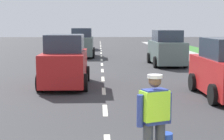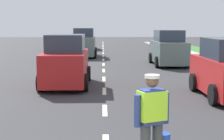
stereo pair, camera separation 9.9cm
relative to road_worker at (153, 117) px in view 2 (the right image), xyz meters
The scene contains 7 objects.
ground_plane 19.55m from the road_worker, 92.33° to the left, with size 96.00×96.00×0.00m, color #333335.
lane_center_line 23.74m from the road_worker, 91.92° to the left, with size 0.14×46.40×0.01m.
road_worker is the anchor object (origin of this frame).
car_oncoming_third 30.47m from the road_worker, 95.06° to the left, with size 2.05×3.91×2.02m.
car_oncoming_lead 8.79m from the road_worker, 105.61° to the left, with size 1.92×3.94×2.12m.
car_oncoming_second 21.79m from the road_worker, 96.08° to the left, with size 1.96×4.34×2.26m.
car_parked_far 16.06m from the road_worker, 78.37° to the left, with size 2.00×4.34×2.19m.
Camera 2 is at (-0.06, -4.31, 2.50)m, focal length 55.78 mm.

